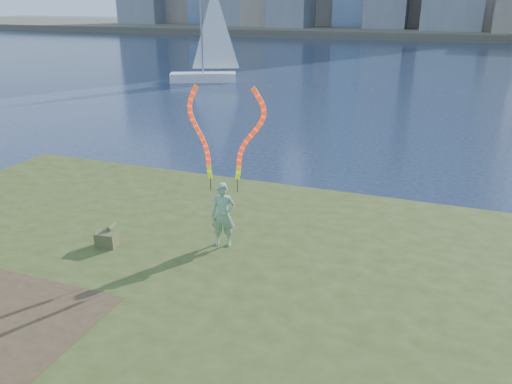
% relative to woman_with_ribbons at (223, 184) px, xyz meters
% --- Properties ---
extents(ground, '(320.00, 320.00, 0.00)m').
position_rel_woman_with_ribbons_xyz_m(ground, '(-0.24, -0.97, -2.25)').
color(ground, '#1B2843').
rests_on(ground, ground).
extents(grassy_knoll, '(20.00, 18.00, 0.80)m').
position_rel_woman_with_ribbons_xyz_m(grassy_knoll, '(-0.24, -3.27, -1.91)').
color(grassy_knoll, '#384719').
rests_on(grassy_knoll, ground).
extents(far_shore, '(320.00, 40.00, 1.20)m').
position_rel_woman_with_ribbons_xyz_m(far_shore, '(-0.24, 94.03, -1.65)').
color(far_shore, '#4E4939').
rests_on(far_shore, ground).
extents(woman_with_ribbons, '(1.93, 0.61, 3.87)m').
position_rel_woman_with_ribbons_xyz_m(woman_with_ribbons, '(0.00, 0.00, 0.00)').
color(woman_with_ribbons, '#18662A').
rests_on(woman_with_ribbons, grassy_knoll).
extents(canvas_bag, '(0.49, 0.55, 0.43)m').
position_rel_woman_with_ribbons_xyz_m(canvas_bag, '(-2.43, -1.00, -1.27)').
color(canvas_bag, '#4E502B').
rests_on(canvas_bag, grassy_knoll).
extents(sailboat, '(5.27, 3.51, 8.12)m').
position_rel_woman_with_ribbons_xyz_m(sailboat, '(-13.26, 26.36, -0.85)').
color(sailboat, white).
rests_on(sailboat, ground).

